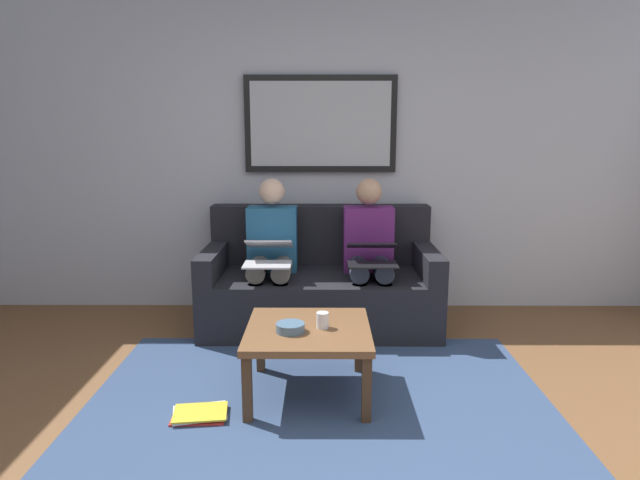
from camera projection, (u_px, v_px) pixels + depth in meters
wall_rear at (321, 155)px, 4.60m from camera, size 6.00×0.12×2.60m
area_rug at (319, 397)px, 3.13m from camera, size 2.60×1.80×0.01m
couch at (320, 284)px, 4.32m from camera, size 1.77×0.90×0.90m
framed_mirror at (321, 124)px, 4.46m from camera, size 1.23×0.05×0.77m
coffee_table at (308, 336)px, 3.12m from camera, size 0.70×0.70×0.41m
cup at (323, 320)px, 3.09m from camera, size 0.07×0.07×0.09m
bowl at (290, 328)px, 3.03m from camera, size 0.16×0.16×0.05m
person_left at (369, 249)px, 4.19m from camera, size 0.38×0.58×1.14m
laptop_black at (372, 254)px, 3.95m from camera, size 0.35×0.35×0.15m
person_right at (271, 249)px, 4.19m from camera, size 0.38×0.58×1.14m
laptop_silver at (268, 253)px, 3.96m from camera, size 0.34×0.39×0.17m
magazine_stack at (200, 414)px, 2.92m from camera, size 0.32×0.26×0.03m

